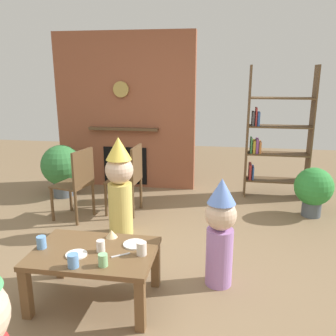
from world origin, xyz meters
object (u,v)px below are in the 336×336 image
object	(u,v)px
paper_cup_near_right	(101,246)
paper_cup_far_left	(41,242)
child_by_the_chairs	(120,184)
potted_plant_short	(62,167)
dining_chair_left	(78,180)
birthday_cake_slice	(112,234)
potted_plant_tall	(314,188)
dining_chair_middle	(130,175)
paper_cup_center	(142,249)
paper_cup_far_right	(73,261)
child_in_pink	(220,230)
paper_plate_front	(76,254)
bookshelf	(273,138)
paper_cup_near_left	(103,260)
coffee_table	(94,259)
paper_plate_rear	(135,244)

from	to	relation	value
paper_cup_near_right	paper_cup_far_left	size ratio (longest dim) A/B	0.94
child_by_the_chairs	potted_plant_short	world-z (taller)	child_by_the_chairs
dining_chair_left	birthday_cake_slice	bearing A→B (deg)	136.91
paper_cup_near_right	potted_plant_tall	world-z (taller)	potted_plant_tall
paper_cup_far_left	birthday_cake_slice	xyz separation A→B (m)	(0.49, 0.27, -0.02)
dining_chair_middle	potted_plant_tall	bearing A→B (deg)	-170.46
paper_cup_center	dining_chair_left	bearing A→B (deg)	126.96
paper_cup_center	paper_cup_far_right	world-z (taller)	paper_cup_center
child_in_pink	dining_chair_left	bearing A→B (deg)	-55.72
paper_cup_near_right	paper_cup_far_right	size ratio (longest dim) A/B	0.93
paper_plate_front	child_in_pink	xyz separation A→B (m)	(1.08, 0.49, 0.06)
paper_cup_far_right	birthday_cake_slice	xyz separation A→B (m)	(0.12, 0.50, -0.02)
paper_cup_far_left	potted_plant_short	world-z (taller)	potted_plant_short
bookshelf	paper_cup_near_left	distance (m)	3.44
coffee_table	bookshelf	bearing A→B (deg)	59.58
paper_cup_near_right	birthday_cake_slice	xyz separation A→B (m)	(0.00, 0.25, -0.01)
paper_cup_far_right	child_by_the_chairs	size ratio (longest dim) A/B	0.09
paper_cup_center	child_by_the_chairs	distance (m)	1.35
paper_plate_front	child_by_the_chairs	distance (m)	1.33
paper_cup_near_left	birthday_cake_slice	bearing A→B (deg)	100.42
paper_plate_rear	potted_plant_tall	xyz separation A→B (m)	(1.83, 1.99, -0.08)
birthday_cake_slice	dining_chair_middle	size ratio (longest dim) A/B	0.11
coffee_table	paper_plate_front	world-z (taller)	paper_plate_front
paper_cup_near_left	paper_plate_front	world-z (taller)	paper_cup_near_left
child_in_pink	potted_plant_tall	distance (m)	2.09
potted_plant_short	potted_plant_tall	bearing A→B (deg)	-3.35
potted_plant_tall	paper_cup_center	bearing A→B (deg)	-129.00
paper_cup_near_right	potted_plant_short	world-z (taller)	potted_plant_short
child_in_pink	paper_plate_front	bearing A→B (deg)	2.15
paper_cup_center	potted_plant_short	size ratio (longest dim) A/B	0.13
paper_cup_far_left	dining_chair_left	bearing A→B (deg)	103.14
child_by_the_chairs	paper_cup_far_left	bearing A→B (deg)	-19.15
paper_cup_near_left	paper_cup_near_right	size ratio (longest dim) A/B	0.99
paper_plate_front	dining_chair_left	distance (m)	1.80
coffee_table	paper_plate_rear	bearing A→B (deg)	26.39
paper_cup_center	child_in_pink	world-z (taller)	child_in_pink
child_in_pink	potted_plant_short	bearing A→B (deg)	-61.85
paper_plate_rear	potted_plant_tall	distance (m)	2.71
coffee_table	paper_cup_far_right	world-z (taller)	paper_cup_far_right
paper_cup_near_right	paper_cup_near_left	bearing A→B (deg)	-66.31
paper_cup_near_right	birthday_cake_slice	bearing A→B (deg)	88.91
bookshelf	paper_cup_center	bearing A→B (deg)	-114.28
paper_cup_far_right	potted_plant_tall	world-z (taller)	potted_plant_tall
coffee_table	potted_plant_tall	bearing A→B (deg)	45.24
paper_cup_far_right	potted_plant_short	bearing A→B (deg)	116.97
bookshelf	paper_cup_near_right	distance (m)	3.30
paper_plate_front	paper_plate_rear	bearing A→B (deg)	30.72
paper_plate_front	child_by_the_chairs	size ratio (longest dim) A/B	0.15
paper_cup_far_left	paper_plate_front	distance (m)	0.33
paper_cup_far_right	paper_plate_rear	distance (m)	0.53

